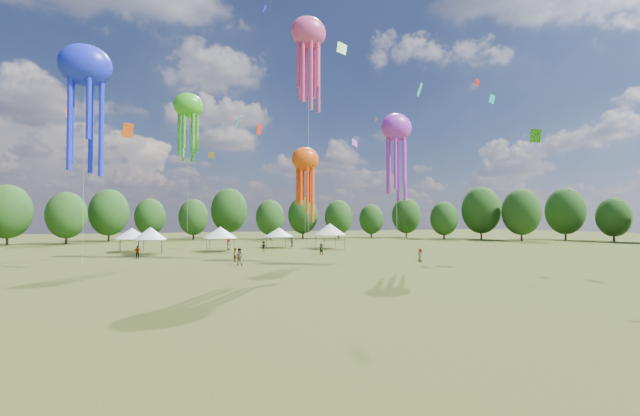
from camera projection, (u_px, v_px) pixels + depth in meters
name	position (u px, v px, depth m)	size (l,w,h in m)	color
ground	(524.00, 340.00, 17.94)	(300.00, 300.00, 0.00)	#384416
spectator_near	(239.00, 257.00, 46.48)	(0.94, 0.73, 1.93)	gray
spectators_far	(274.00, 247.00, 63.59)	(32.72, 31.22, 1.92)	gray
festival_tents	(236.00, 232.00, 68.49)	(36.81, 10.96, 4.40)	#47474C
show_kites	(229.00, 100.00, 48.04)	(35.65, 19.84, 30.60)	green
small_kites	(270.00, 39.00, 57.07)	(70.88, 54.60, 45.40)	green
treeline	(216.00, 211.00, 74.46)	(201.57, 95.24, 13.43)	#38281C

